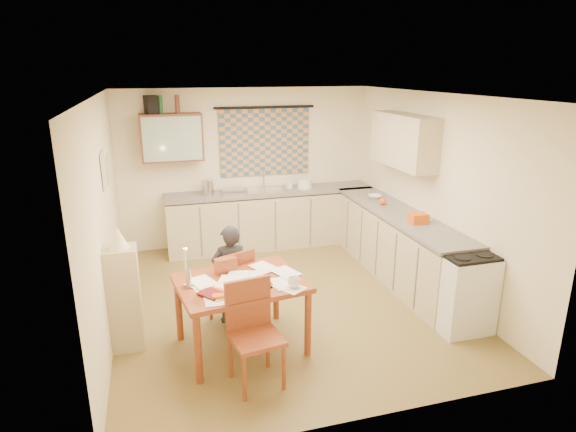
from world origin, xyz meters
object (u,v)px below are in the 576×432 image
object	(u,v)px
counter_back	(271,219)
stove	(461,290)
chair_far	(232,299)
shelf_stand	(125,299)
dining_table	(241,314)
counter_right	(397,245)
person	(231,274)

from	to	relation	value
counter_back	stove	bearing A→B (deg)	-66.04
stove	chair_far	distance (m)	2.55
stove	shelf_stand	world-z (taller)	shelf_stand
dining_table	counter_right	bearing A→B (deg)	18.48
stove	dining_table	bearing A→B (deg)	173.97
dining_table	person	distance (m)	0.61
counter_back	chair_far	xyz separation A→B (m)	(-1.03, -2.30, -0.18)
chair_far	person	world-z (taller)	person
shelf_stand	person	bearing A→B (deg)	12.08
chair_far	shelf_stand	xyz separation A→B (m)	(-1.13, -0.22, 0.27)
counter_right	chair_far	distance (m)	2.51
counter_back	person	bearing A→B (deg)	-114.34
chair_far	shelf_stand	bearing A→B (deg)	-11.98
counter_back	shelf_stand	distance (m)	3.32
counter_back	counter_right	world-z (taller)	same
counter_right	stove	world-z (taller)	counter_right
chair_far	dining_table	bearing A→B (deg)	67.57
counter_right	person	distance (m)	2.50
counter_right	dining_table	world-z (taller)	counter_right
shelf_stand	counter_back	bearing A→B (deg)	49.47
counter_back	person	size ratio (longest dim) A/B	2.88
counter_back	chair_far	bearing A→B (deg)	-114.14
stove	person	world-z (taller)	person
counter_back	dining_table	xyz separation A→B (m)	(-1.02, -2.86, -0.07)
stove	shelf_stand	distance (m)	3.59
person	shelf_stand	world-z (taller)	person
chair_far	stove	bearing A→B (deg)	138.17
counter_right	stove	distance (m)	1.47
dining_table	person	xyz separation A→B (m)	(-0.01, 0.58, 0.19)
person	chair_far	bearing A→B (deg)	95.49
dining_table	person	size ratio (longest dim) A/B	1.18
stove	dining_table	size ratio (longest dim) A/B	0.66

